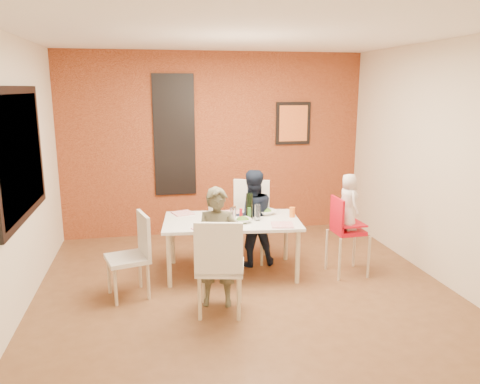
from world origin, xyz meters
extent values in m
plane|color=brown|center=(0.00, 0.00, 0.00)|extent=(4.50, 4.50, 0.00)
cube|color=white|center=(0.00, 0.00, 2.70)|extent=(4.50, 4.50, 0.02)
cube|color=beige|center=(0.00, 2.25, 1.35)|extent=(4.50, 0.02, 2.70)
cube|color=beige|center=(0.00, -2.25, 1.35)|extent=(4.50, 0.02, 2.70)
cube|color=beige|center=(-2.25, 0.00, 1.35)|extent=(0.02, 4.50, 2.70)
cube|color=beige|center=(2.25, 0.00, 1.35)|extent=(0.02, 4.50, 2.70)
cube|color=maroon|center=(0.00, 2.23, 1.35)|extent=(4.50, 0.02, 2.70)
cube|color=black|center=(-2.22, 0.20, 1.55)|extent=(0.05, 1.70, 1.30)
cube|color=black|center=(-2.21, 0.20, 1.55)|extent=(0.02, 1.55, 1.15)
cube|color=silver|center=(-0.60, 2.21, 1.50)|extent=(0.55, 0.03, 1.70)
cube|color=black|center=(-0.60, 2.21, 1.50)|extent=(0.60, 0.03, 1.76)
cube|color=black|center=(1.20, 2.21, 1.65)|extent=(0.54, 0.03, 0.64)
cube|color=orange|center=(1.20, 2.19, 1.65)|extent=(0.44, 0.01, 0.54)
cube|color=white|center=(-0.05, 0.56, 0.64)|extent=(1.67, 1.05, 0.04)
cylinder|color=beige|center=(-0.81, 0.27, 0.31)|extent=(0.05, 0.05, 0.63)
cylinder|color=beige|center=(-0.73, 1.00, 0.31)|extent=(0.05, 0.05, 0.63)
cylinder|color=beige|center=(0.63, 0.11, 0.31)|extent=(0.05, 0.05, 0.63)
cylinder|color=beige|center=(0.71, 0.84, 0.31)|extent=(0.05, 0.05, 0.63)
cube|color=white|center=(-0.34, -0.41, 0.46)|extent=(0.54, 0.54, 0.05)
cube|color=white|center=(-0.38, -0.61, 0.72)|extent=(0.45, 0.14, 0.52)
cylinder|color=beige|center=(-0.11, -0.27, 0.22)|extent=(0.04, 0.04, 0.45)
cylinder|color=beige|center=(-0.20, -0.63, 0.22)|extent=(0.04, 0.04, 0.45)
cylinder|color=beige|center=(-0.48, -0.19, 0.22)|extent=(0.04, 0.04, 0.45)
cylinder|color=beige|center=(-0.56, -0.55, 0.22)|extent=(0.04, 0.04, 0.45)
cube|color=white|center=(0.24, 0.95, 0.48)|extent=(0.60, 0.60, 0.05)
cube|color=white|center=(0.32, 1.15, 0.75)|extent=(0.45, 0.21, 0.53)
cylinder|color=beige|center=(0.00, 0.83, 0.23)|extent=(0.04, 0.04, 0.46)
cylinder|color=beige|center=(0.13, 1.19, 0.23)|extent=(0.04, 0.04, 0.46)
cylinder|color=beige|center=(0.36, 0.70, 0.23)|extent=(0.04, 0.04, 0.46)
cylinder|color=beige|center=(0.49, 1.06, 0.23)|extent=(0.04, 0.04, 0.46)
cube|color=silver|center=(-1.25, 0.12, 0.42)|extent=(0.51, 0.51, 0.05)
cube|color=silver|center=(-1.06, 0.17, 0.66)|extent=(0.14, 0.41, 0.47)
cylinder|color=#BEAA8D|center=(-1.45, 0.24, 0.20)|extent=(0.03, 0.03, 0.41)
cylinder|color=#BEAA8D|center=(-1.13, 0.33, 0.20)|extent=(0.03, 0.03, 0.41)
cylinder|color=#BEAA8D|center=(-1.37, -0.09, 0.20)|extent=(0.03, 0.03, 0.41)
cylinder|color=#BEAA8D|center=(-1.04, 0.00, 0.20)|extent=(0.03, 0.03, 0.41)
cube|color=red|center=(1.30, 0.26, 0.53)|extent=(0.34, 0.34, 0.05)
cube|color=red|center=(1.14, 0.25, 0.75)|extent=(0.04, 0.33, 0.39)
cube|color=red|center=(1.30, 0.26, 0.62)|extent=(0.34, 0.34, 0.02)
cylinder|color=tan|center=(1.49, 0.08, 0.25)|extent=(0.03, 0.03, 0.51)
cylinder|color=tan|center=(1.12, 0.07, 0.25)|extent=(0.03, 0.03, 0.51)
cylinder|color=tan|center=(1.47, 0.45, 0.25)|extent=(0.03, 0.03, 0.51)
cylinder|color=tan|center=(1.10, 0.44, 0.25)|extent=(0.03, 0.03, 0.51)
imported|color=#504D39|center=(-0.34, -0.25, 0.61)|extent=(0.50, 0.39, 1.23)
imported|color=black|center=(0.24, 0.79, 0.60)|extent=(0.61, 0.48, 1.21)
imported|color=silver|center=(1.28, 0.26, 0.89)|extent=(0.25, 0.34, 0.66)
cube|color=silver|center=(-0.43, 0.24, 0.67)|extent=(0.26, 0.26, 0.01)
cube|color=silver|center=(-0.02, 0.85, 0.67)|extent=(0.28, 0.28, 0.01)
cube|color=white|center=(0.47, 0.21, 0.67)|extent=(0.28, 0.28, 0.01)
cube|color=white|center=(-0.60, 0.94, 0.67)|extent=(0.29, 0.29, 0.01)
imported|color=white|center=(0.05, 0.42, 0.68)|extent=(0.23, 0.23, 0.05)
imported|color=white|center=(0.40, 0.72, 0.69)|extent=(0.31, 0.31, 0.06)
cylinder|color=black|center=(0.16, 0.56, 0.81)|extent=(0.08, 0.08, 0.31)
cylinder|color=silver|center=(-0.07, 0.39, 0.75)|extent=(0.07, 0.07, 0.19)
cylinder|color=silver|center=(0.24, 0.48, 0.76)|extent=(0.07, 0.07, 0.19)
cylinder|color=white|center=(-0.28, 0.48, 0.78)|extent=(0.11, 0.11, 0.24)
cylinder|color=red|center=(0.05, 0.52, 0.73)|extent=(0.04, 0.04, 0.14)
cylinder|color=#2E6822|center=(0.15, 0.51, 0.74)|extent=(0.04, 0.04, 0.15)
cylinder|color=brown|center=(0.00, 0.62, 0.73)|extent=(0.04, 0.04, 0.15)
cylinder|color=orange|center=(0.68, 0.53, 0.72)|extent=(0.07, 0.07, 0.12)
camera|label=1|loc=(-0.98, -4.67, 2.19)|focal=35.00mm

